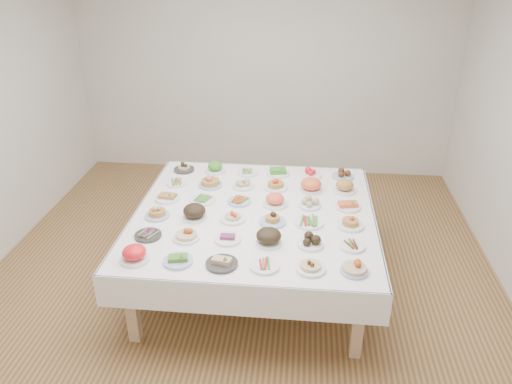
# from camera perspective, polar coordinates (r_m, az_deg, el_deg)

# --- Properties ---
(room_envelope) EXTENTS (5.02, 5.02, 2.81)m
(room_envelope) POSITION_cam_1_polar(r_m,az_deg,el_deg) (4.26, -1.83, 11.70)
(room_envelope) COLOR olive
(room_envelope) RESTS_ON ground
(display_table) EXTENTS (2.16, 2.16, 0.75)m
(display_table) POSITION_cam_1_polar(r_m,az_deg,el_deg) (4.53, -0.19, -3.08)
(display_table) COLOR white
(display_table) RESTS_ON ground
(dish_0) EXTENTS (0.22, 0.22, 0.14)m
(dish_0) POSITION_cam_1_polar(r_m,az_deg,el_deg) (3.92, -13.74, -6.74)
(dish_0) COLOR silver
(dish_0) RESTS_ON display_table
(dish_1) EXTENTS (0.22, 0.22, 0.10)m
(dish_1) POSITION_cam_1_polar(r_m,az_deg,el_deg) (3.85, -8.91, -7.45)
(dish_1) COLOR #4C66B2
(dish_1) RESTS_ON display_table
(dish_2) EXTENTS (0.24, 0.24, 0.09)m
(dish_2) POSITION_cam_1_polar(r_m,az_deg,el_deg) (3.79, -3.94, -7.91)
(dish_2) COLOR #2D2B28
(dish_2) RESTS_ON display_table
(dish_3) EXTENTS (0.23, 0.23, 0.05)m
(dish_3) POSITION_cam_1_polar(r_m,az_deg,el_deg) (3.77, 0.98, -8.34)
(dish_3) COLOR silver
(dish_3) RESTS_ON display_table
(dish_4) EXTENTS (0.22, 0.22, 0.11)m
(dish_4) POSITION_cam_1_polar(r_m,az_deg,el_deg) (3.74, 6.28, -8.21)
(dish_4) COLOR silver
(dish_4) RESTS_ON display_table
(dish_5) EXTENTS (0.23, 0.23, 0.12)m
(dish_5) POSITION_cam_1_polar(r_m,az_deg,el_deg) (3.76, 11.20, -8.23)
(dish_5) COLOR #4C66B2
(dish_5) RESTS_ON display_table
(dish_6) EXTENTS (0.22, 0.22, 0.05)m
(dish_6) POSITION_cam_1_polar(r_m,az_deg,el_deg) (4.22, -12.24, -4.78)
(dish_6) COLOR #2D2B28
(dish_6) RESTS_ON display_table
(dish_7) EXTENTS (0.22, 0.22, 0.13)m
(dish_7) POSITION_cam_1_polar(r_m,az_deg,el_deg) (4.12, -7.99, -4.61)
(dish_7) COLOR silver
(dish_7) RESTS_ON display_table
(dish_8) EXTENTS (0.22, 0.22, 0.08)m
(dish_8) POSITION_cam_1_polar(r_m,az_deg,el_deg) (4.08, -3.26, -5.20)
(dish_8) COLOR silver
(dish_8) RESTS_ON display_table
(dish_9) EXTENTS (0.25, 0.25, 0.14)m
(dish_9) POSITION_cam_1_polar(r_m,az_deg,el_deg) (4.01, 1.46, -5.13)
(dish_9) COLOR silver
(dish_9) RESTS_ON display_table
(dish_10) EXTENTS (0.22, 0.22, 0.10)m
(dish_10) POSITION_cam_1_polar(r_m,az_deg,el_deg) (4.02, 6.24, -5.51)
(dish_10) COLOR silver
(dish_10) RESTS_ON display_table
(dish_11) EXTENTS (0.21, 0.21, 0.05)m
(dish_11) POSITION_cam_1_polar(r_m,az_deg,el_deg) (4.07, 10.91, -6.02)
(dish_11) COLOR silver
(dish_11) RESTS_ON display_table
(dish_12) EXTENTS (0.22, 0.22, 0.12)m
(dish_12) POSITION_cam_1_polar(r_m,az_deg,el_deg) (4.49, -11.24, -2.17)
(dish_12) COLOR #4C66B2
(dish_12) RESTS_ON display_table
(dish_13) EXTENTS (0.25, 0.25, 0.14)m
(dish_13) POSITION_cam_1_polar(r_m,az_deg,el_deg) (4.40, -7.05, -2.27)
(dish_13) COLOR silver
(dish_13) RESTS_ON display_table
(dish_14) EXTENTS (0.22, 0.22, 0.11)m
(dish_14) POSITION_cam_1_polar(r_m,az_deg,el_deg) (4.36, -2.68, -2.69)
(dish_14) COLOR silver
(dish_14) RESTS_ON display_table
(dish_15) EXTENTS (0.23, 0.23, 0.12)m
(dish_15) POSITION_cam_1_polar(r_m,az_deg,el_deg) (4.31, 1.91, -2.99)
(dish_15) COLOR #4C66B2
(dish_15) RESTS_ON display_table
(dish_16) EXTENTS (0.24, 0.24, 0.06)m
(dish_16) POSITION_cam_1_polar(r_m,az_deg,el_deg) (4.33, 6.09, -3.35)
(dish_16) COLOR silver
(dish_16) RESTS_ON display_table
(dish_17) EXTENTS (0.23, 0.23, 0.12)m
(dish_17) POSITION_cam_1_polar(r_m,az_deg,el_deg) (4.33, 10.74, -3.31)
(dish_17) COLOR silver
(dish_17) RESTS_ON display_table
(dish_18) EXTENTS (0.23, 0.23, 0.09)m
(dish_18) POSITION_cam_1_polar(r_m,az_deg,el_deg) (4.78, -10.10, -0.46)
(dish_18) COLOR silver
(dish_18) RESTS_ON display_table
(dish_19) EXTENTS (0.23, 0.23, 0.05)m
(dish_19) POSITION_cam_1_polar(r_m,az_deg,el_deg) (4.70, -6.08, -0.82)
(dish_19) COLOR silver
(dish_19) RESTS_ON display_table
(dish_20) EXTENTS (0.21, 0.21, 0.05)m
(dish_20) POSITION_cam_1_polar(r_m,az_deg,el_deg) (4.66, -1.93, -1.00)
(dish_20) COLOR #4C66B2
(dish_20) RESTS_ON display_table
(dish_21) EXTENTS (0.23, 0.23, 0.15)m
(dish_21) POSITION_cam_1_polar(r_m,az_deg,el_deg) (4.59, 2.20, -0.69)
(dish_21) COLOR silver
(dish_21) RESTS_ON display_table
(dish_22) EXTENTS (0.21, 0.21, 0.10)m
(dish_22) POSITION_cam_1_polar(r_m,az_deg,el_deg) (4.60, 6.13, -1.17)
(dish_22) COLOR silver
(dish_22) RESTS_ON display_table
(dish_23) EXTENTS (0.22, 0.22, 0.10)m
(dish_23) POSITION_cam_1_polar(r_m,az_deg,el_deg) (4.63, 10.47, -1.38)
(dish_23) COLOR silver
(dish_23) RESTS_ON display_table
(dish_24) EXTENTS (0.20, 0.20, 0.05)m
(dish_24) POSITION_cam_1_polar(r_m,az_deg,el_deg) (5.07, -9.06, 1.07)
(dish_24) COLOR silver
(dish_24) RESTS_ON display_table
(dish_25) EXTENTS (0.26, 0.25, 0.15)m
(dish_25) POSITION_cam_1_polar(r_m,az_deg,el_deg) (4.97, -5.24, 1.43)
(dish_25) COLOR #4C66B2
(dish_25) RESTS_ON display_table
(dish_26) EXTENTS (0.21, 0.21, 0.08)m
(dish_26) POSITION_cam_1_polar(r_m,az_deg,el_deg) (4.94, -1.47, 0.91)
(dish_26) COLOR silver
(dish_26) RESTS_ON display_table
(dish_27) EXTENTS (0.23, 0.23, 0.13)m
(dish_27) POSITION_cam_1_polar(r_m,az_deg,el_deg) (4.91, 2.27, 1.01)
(dish_27) COLOR silver
(dish_27) RESTS_ON display_table
(dish_28) EXTENTS (0.21, 0.21, 0.14)m
(dish_28) POSITION_cam_1_polar(r_m,az_deg,el_deg) (4.89, 6.32, 0.86)
(dish_28) COLOR silver
(dish_28) RESTS_ON display_table
(dish_29) EXTENTS (0.22, 0.22, 0.13)m
(dish_29) POSITION_cam_1_polar(r_m,az_deg,el_deg) (4.92, 10.10, 0.68)
(dish_29) COLOR silver
(dish_29) RESTS_ON display_table
(dish_30) EXTENTS (0.21, 0.21, 0.11)m
(dish_30) POSITION_cam_1_polar(r_m,az_deg,el_deg) (5.36, -8.24, 2.89)
(dish_30) COLOR #2D2B28
(dish_30) RESTS_ON display_table
(dish_31) EXTENTS (0.22, 0.22, 0.11)m
(dish_31) POSITION_cam_1_polar(r_m,az_deg,el_deg) (5.29, -4.69, 2.81)
(dish_31) COLOR silver
(dish_31) RESTS_ON display_table
(dish_32) EXTENTS (0.22, 0.22, 0.05)m
(dish_32) POSITION_cam_1_polar(r_m,az_deg,el_deg) (5.24, -0.98, 2.29)
(dish_32) COLOR silver
(dish_32) RESTS_ON display_table
(dish_33) EXTENTS (0.24, 0.24, 0.10)m
(dish_33) POSITION_cam_1_polar(r_m,az_deg,el_deg) (5.21, 2.53, 2.41)
(dish_33) COLOR silver
(dish_33) RESTS_ON display_table
(dish_34) EXTENTS (0.22, 0.22, 0.10)m
(dish_34) POSITION_cam_1_polar(r_m,az_deg,el_deg) (5.21, 6.32, 2.27)
(dish_34) COLOR silver
(dish_34) RESTS_ON display_table
(dish_35) EXTENTS (0.22, 0.22, 0.09)m
(dish_35) POSITION_cam_1_polar(r_m,az_deg,el_deg) (5.22, 9.88, 2.03)
(dish_35) COLOR #4C66B2
(dish_35) RESTS_ON display_table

